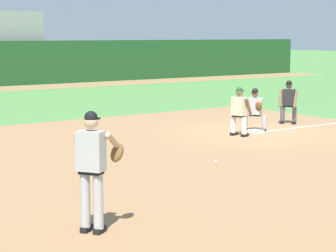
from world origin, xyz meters
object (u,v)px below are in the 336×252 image
Objects in this scene: baseball at (215,162)px; first_baseman at (255,108)px; pitcher at (93,164)px; baserunner at (239,109)px; umpire at (289,100)px; first_base_bag at (256,131)px.

baseball is 5.34m from first_baseman.
baserunner is at bearing 35.74° from pitcher.
pitcher is at bearing -145.58° from first_baseman.
baserunner and umpire have the same top height.
pitcher is at bearing -148.52° from umpire.
first_base_bag is at bearing 33.89° from pitcher.
baseball is at bearing -143.84° from first_base_bag.
baseball is at bearing 31.94° from pitcher.
first_base_bag reaches higher than baseball.
pitcher is 1.27× the size of baserunner.
baseball is 4.29m from baserunner.
baserunner is at bearing -157.52° from first_baseman.
baserunner is at bearing -167.79° from first_base_bag.
baseball is 7.42m from umpire.
first_baseman is (0.18, 0.24, 0.69)m from first_base_bag.
first_base_bag is at bearing 12.21° from baserunner.
pitcher is 1.27× the size of umpire.
first_baseman is 2.20m from umpire.
first_base_bag is 5.14× the size of baseball.
first_base_bag is at bearing 36.16° from baseball.
first_baseman is at bearing 34.42° from pitcher.
umpire reaches higher than baseball.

